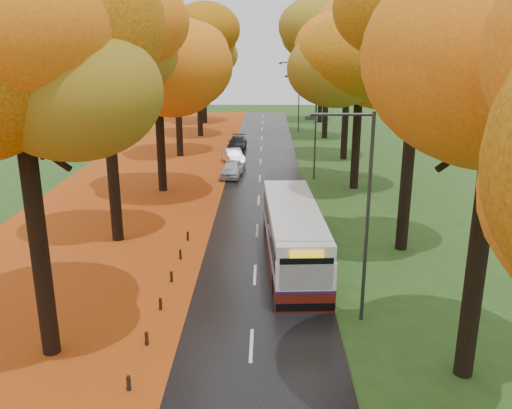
{
  "coord_description": "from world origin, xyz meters",
  "views": [
    {
      "loc": [
        0.48,
        -10.81,
        10.37
      ],
      "look_at": [
        0.0,
        14.65,
        2.6
      ],
      "focal_mm": 38.0,
      "sensor_mm": 36.0,
      "label": 1
    }
  ],
  "objects_px": {
    "streetlamp_near": "(361,203)",
    "bus": "(293,234)",
    "car_white": "(232,169)",
    "car_silver": "(233,156)",
    "streetlamp_far": "(297,91)",
    "streetlamp_mid": "(312,118)",
    "car_dark": "(237,143)"
  },
  "relations": [
    {
      "from": "car_white",
      "to": "car_silver",
      "type": "bearing_deg",
      "value": 97.71
    },
    {
      "from": "streetlamp_far",
      "to": "bus",
      "type": "xyz_separation_m",
      "value": [
        -2.15,
        -38.44,
        -3.23
      ]
    },
    {
      "from": "car_dark",
      "to": "car_silver",
      "type": "bearing_deg",
      "value": -88.42
    },
    {
      "from": "streetlamp_far",
      "to": "bus",
      "type": "bearing_deg",
      "value": -93.2
    },
    {
      "from": "streetlamp_near",
      "to": "car_white",
      "type": "relative_size",
      "value": 2.13
    },
    {
      "from": "streetlamp_near",
      "to": "car_silver",
      "type": "xyz_separation_m",
      "value": [
        -6.3,
        27.21,
        -4.04
      ]
    },
    {
      "from": "streetlamp_mid",
      "to": "bus",
      "type": "bearing_deg",
      "value": -97.44
    },
    {
      "from": "streetlamp_mid",
      "to": "bus",
      "type": "relative_size",
      "value": 0.76
    },
    {
      "from": "bus",
      "to": "car_white",
      "type": "distance_m",
      "value": 17.45
    },
    {
      "from": "streetlamp_mid",
      "to": "streetlamp_near",
      "type": "bearing_deg",
      "value": -90.0
    },
    {
      "from": "car_silver",
      "to": "car_dark",
      "type": "bearing_deg",
      "value": 73.11
    },
    {
      "from": "streetlamp_far",
      "to": "car_dark",
      "type": "height_order",
      "value": "streetlamp_far"
    },
    {
      "from": "streetlamp_near",
      "to": "bus",
      "type": "height_order",
      "value": "streetlamp_near"
    },
    {
      "from": "streetlamp_mid",
      "to": "car_dark",
      "type": "relative_size",
      "value": 1.89
    },
    {
      "from": "car_dark",
      "to": "streetlamp_near",
      "type": "bearing_deg",
      "value": -77.83
    },
    {
      "from": "car_white",
      "to": "bus",
      "type": "bearing_deg",
      "value": -70.88
    },
    {
      "from": "car_white",
      "to": "car_dark",
      "type": "relative_size",
      "value": 0.89
    },
    {
      "from": "streetlamp_far",
      "to": "streetlamp_mid",
      "type": "bearing_deg",
      "value": -90.0
    },
    {
      "from": "streetlamp_mid",
      "to": "streetlamp_far",
      "type": "height_order",
      "value": "same"
    },
    {
      "from": "streetlamp_near",
      "to": "bus",
      "type": "xyz_separation_m",
      "value": [
        -2.15,
        5.56,
        -3.23
      ]
    },
    {
      "from": "streetlamp_far",
      "to": "car_white",
      "type": "distance_m",
      "value": 22.7
    },
    {
      "from": "bus",
      "to": "car_white",
      "type": "bearing_deg",
      "value": 100.36
    },
    {
      "from": "car_dark",
      "to": "streetlamp_far",
      "type": "bearing_deg",
      "value": 60.2
    },
    {
      "from": "streetlamp_mid",
      "to": "car_white",
      "type": "relative_size",
      "value": 2.13
    },
    {
      "from": "streetlamp_far",
      "to": "bus",
      "type": "relative_size",
      "value": 0.76
    },
    {
      "from": "car_white",
      "to": "car_dark",
      "type": "xyz_separation_m",
      "value": [
        -0.15,
        11.15,
        -0.02
      ]
    },
    {
      "from": "car_white",
      "to": "car_silver",
      "type": "xyz_separation_m",
      "value": [
        -0.15,
        4.68,
        -0.01
      ]
    },
    {
      "from": "streetlamp_near",
      "to": "bus",
      "type": "distance_m",
      "value": 6.78
    },
    {
      "from": "streetlamp_far",
      "to": "bus",
      "type": "distance_m",
      "value": 38.63
    },
    {
      "from": "streetlamp_near",
      "to": "car_dark",
      "type": "relative_size",
      "value": 1.89
    },
    {
      "from": "streetlamp_far",
      "to": "car_silver",
      "type": "bearing_deg",
      "value": -110.55
    },
    {
      "from": "streetlamp_mid",
      "to": "car_silver",
      "type": "xyz_separation_m",
      "value": [
        -6.3,
        5.21,
        -4.04
      ]
    }
  ]
}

